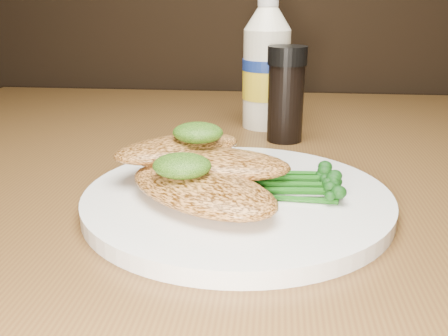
# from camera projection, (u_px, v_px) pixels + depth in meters

# --- Properties ---
(plate) EXTENTS (0.29, 0.29, 0.01)m
(plate) POSITION_uv_depth(u_px,v_px,m) (237.00, 199.00, 0.47)
(plate) COLOR white
(plate) RESTS_ON dining_table
(chicken_front) EXTENTS (0.18, 0.17, 0.03)m
(chicken_front) POSITION_uv_depth(u_px,v_px,m) (201.00, 189.00, 0.44)
(chicken_front) COLOR #D28842
(chicken_front) RESTS_ON plate
(chicken_mid) EXTENTS (0.16, 0.10, 0.02)m
(chicken_mid) POSITION_uv_depth(u_px,v_px,m) (212.00, 163.00, 0.48)
(chicken_mid) COLOR #D28842
(chicken_mid) RESTS_ON plate
(chicken_back) EXTENTS (0.15, 0.14, 0.02)m
(chicken_back) POSITION_uv_depth(u_px,v_px,m) (178.00, 148.00, 0.50)
(chicken_back) COLOR #D28842
(chicken_back) RESTS_ON plate
(pesto_front) EXTENTS (0.06, 0.06, 0.02)m
(pesto_front) POSITION_uv_depth(u_px,v_px,m) (182.00, 166.00, 0.44)
(pesto_front) COLOR #113407
(pesto_front) RESTS_ON chicken_front
(pesto_back) EXTENTS (0.06, 0.06, 0.02)m
(pesto_back) POSITION_uv_depth(u_px,v_px,m) (198.00, 133.00, 0.50)
(pesto_back) COLOR #113407
(pesto_back) RESTS_ON chicken_back
(broccolini_bundle) EXTENTS (0.16, 0.13, 0.02)m
(broccolini_bundle) POSITION_uv_depth(u_px,v_px,m) (279.00, 180.00, 0.47)
(broccolini_bundle) COLOR #185512
(broccolini_bundle) RESTS_ON plate
(mayo_bottle) EXTENTS (0.07, 0.07, 0.20)m
(mayo_bottle) POSITION_uv_depth(u_px,v_px,m) (267.00, 60.00, 0.72)
(mayo_bottle) COLOR white
(mayo_bottle) RESTS_ON dining_table
(pepper_grinder) EXTENTS (0.06, 0.06, 0.13)m
(pepper_grinder) POSITION_uv_depth(u_px,v_px,m) (286.00, 95.00, 0.66)
(pepper_grinder) COLOR black
(pepper_grinder) RESTS_ON dining_table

